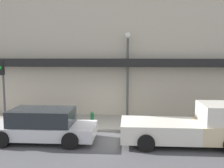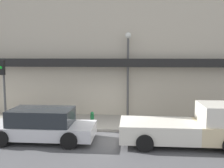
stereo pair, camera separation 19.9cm
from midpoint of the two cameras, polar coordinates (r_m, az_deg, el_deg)
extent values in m
plane|color=#4C4C4F|center=(13.04, -0.90, -10.89)|extent=(80.00, 80.00, 0.00)
cube|color=gray|center=(14.51, -0.30, -8.78)|extent=(36.00, 3.12, 0.14)
cube|color=#BCB29E|center=(17.07, 0.58, 9.81)|extent=(19.80, 3.00, 9.75)
cube|color=black|center=(15.26, 0.10, 4.88)|extent=(18.22, 0.60, 0.50)
cube|color=beige|center=(12.04, 24.20, -9.89)|extent=(2.20, 1.99, 0.77)
cube|color=silver|center=(11.84, 24.38, -6.19)|extent=(1.87, 1.83, 0.82)
cube|color=silver|center=(11.42, 10.85, -10.30)|extent=(3.30, 1.99, 0.77)
cylinder|color=black|center=(13.03, 22.90, -9.78)|extent=(0.72, 0.22, 0.72)
cylinder|color=black|center=(12.40, 7.49, -10.14)|extent=(0.72, 0.22, 0.72)
cylinder|color=black|center=(10.51, 8.04, -13.25)|extent=(0.72, 0.22, 0.72)
cube|color=silver|center=(12.07, -15.19, -10.10)|extent=(4.82, 1.88, 0.56)
cube|color=#23282D|center=(11.91, -15.29, -7.17)|extent=(2.79, 1.69, 0.71)
cylinder|color=black|center=(12.58, -7.18, -9.88)|extent=(0.72, 0.22, 0.72)
cylinder|color=black|center=(10.83, -9.26, -12.66)|extent=(0.72, 0.22, 0.72)
cylinder|color=black|center=(13.50, -19.86, -9.08)|extent=(0.72, 0.22, 0.72)
cylinder|color=black|center=(11.89, -23.67, -11.38)|extent=(0.72, 0.22, 0.72)
cylinder|color=#196633|center=(13.80, -4.13, -8.14)|extent=(0.21, 0.21, 0.55)
sphere|color=#196633|center=(13.71, -4.14, -6.73)|extent=(0.20, 0.20, 0.20)
cylinder|color=#4C4C4C|center=(15.17, 4.03, 1.32)|extent=(0.14, 0.14, 4.78)
sphere|color=silver|center=(15.16, 4.11, 11.04)|extent=(0.36, 0.36, 0.36)
cylinder|color=#4C4C4C|center=(14.91, -22.99, -1.71)|extent=(0.12, 0.12, 3.52)
cube|color=black|center=(14.64, -23.52, 3.48)|extent=(0.28, 0.20, 0.80)
sphere|color=green|center=(14.54, -23.74, 3.45)|extent=(0.16, 0.16, 0.16)
camera|label=1|loc=(0.10, -89.58, 0.05)|focal=40.00mm
camera|label=2|loc=(0.10, 90.42, -0.05)|focal=40.00mm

